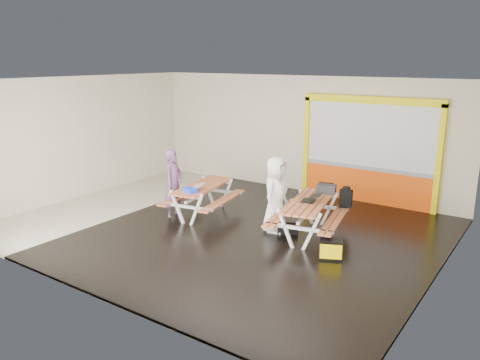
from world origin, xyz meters
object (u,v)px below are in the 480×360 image
Objects in this scene: laptop_right at (311,199)px; picnic_table_left at (203,193)px; dark_case at (287,229)px; fluke_bag at (331,250)px; blue_pouch at (190,190)px; toolbox at (326,189)px; backpack at (346,197)px; laptop_left at (195,188)px; picnic_table_right at (309,210)px; person_left at (174,184)px; person_right at (276,195)px.

picnic_table_left is at bearing -176.32° from laptop_right.
fluke_bag is (1.45, -0.82, 0.10)m from dark_case.
laptop_right is 2.94m from blue_pouch.
laptop_right is 0.82m from toolbox.
backpack reaches higher than fluke_bag.
fluke_bag is at bearing -29.50° from dark_case.
laptop_left is 3.82m from fluke_bag.
laptop_right is (0.04, -0.00, 0.27)m from picnic_table_right.
blue_pouch is 0.62× the size of fluke_bag.
person_left reaches higher than dark_case.
person_left is at bearing 94.96° from person_right.
picnic_table_right is 0.73m from dark_case.
backpack is at bearing 67.12° from laptop_right.
person_right is 3.44× the size of laptop_right.
picnic_table_left is 0.77m from person_left.
blue_pouch is (-1.98, -0.73, -0.03)m from person_right.
backpack is 1.59m from dark_case.
blue_pouch reaches higher than fluke_bag.
person_left is 4.51m from fluke_bag.
person_left is 3.36× the size of fluke_bag.
laptop_left is at bearing -153.10° from backpack.
laptop_right reaches higher than laptop_left.
backpack is (0.42, 1.01, -0.13)m from laptop_right.
picnic_table_left is 4.27× the size of fluke_bag.
person_right reaches higher than picnic_table_left.
picnic_table_left is 4.83× the size of backpack.
person_left is (-3.50, -0.65, 0.21)m from picnic_table_right.
backpack is at bearing 48.77° from dark_case.
laptop_left is at bearing -166.91° from picnic_table_right.
dark_case is (-0.49, -0.09, -0.53)m from picnic_table_right.
picnic_table_left is 3.60m from backpack.
dark_case is at bearing 150.50° from fluke_bag.
person_left is 3.15m from dark_case.
laptop_right is at bearing -85.96° from person_right.
picnic_table_left is 2.99m from laptop_right.
person_left is at bearing -169.59° from laptop_right.
laptop_right is 0.97× the size of fluke_bag.
backpack is (3.24, 1.87, -0.08)m from blue_pouch.
laptop_left reaches higher than dark_case.
fluke_bag is at bearing -119.22° from person_right.
person_left is 3.80× the size of backpack.
picnic_table_right is 0.87m from toolbox.
picnic_table_right reaches higher than picnic_table_left.
backpack is at bearing 104.61° from fluke_bag.
fluke_bag is (0.93, -1.72, -0.74)m from toolbox.
person_left is 3.84× the size of dark_case.
backpack is 1.01× the size of dark_case.
dark_case is (-0.52, -0.90, -0.84)m from toolbox.
laptop_right is at bearing 17.15° from blue_pouch.
backpack is at bearing -79.48° from person_left.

